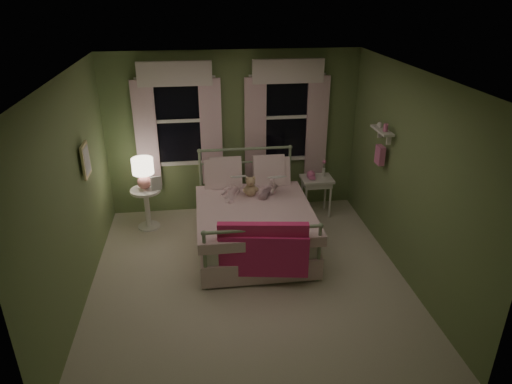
{
  "coord_description": "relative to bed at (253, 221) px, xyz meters",
  "views": [
    {
      "loc": [
        -0.54,
        -4.91,
        3.48
      ],
      "look_at": [
        0.16,
        0.47,
        1.0
      ],
      "focal_mm": 32.0,
      "sensor_mm": 36.0,
      "label": 1
    }
  ],
  "objects": [
    {
      "name": "nightstand_left",
      "position": [
        -1.55,
        0.72,
        0.03
      ],
      "size": [
        0.46,
        0.46,
        0.65
      ],
      "color": "white",
      "rests_on": "ground"
    },
    {
      "name": "framed_picture",
      "position": [
        -2.11,
        -0.22,
        1.12
      ],
      "size": [
        0.03,
        0.32,
        0.42
      ],
      "color": "beige",
      "rests_on": "room_shell"
    },
    {
      "name": "nightstand_right",
      "position": [
        1.14,
        0.83,
        0.17
      ],
      "size": [
        0.5,
        0.4,
        0.64
      ],
      "color": "white",
      "rests_on": "ground"
    },
    {
      "name": "table_lamp",
      "position": [
        -1.55,
        0.72,
        0.57
      ],
      "size": [
        0.32,
        0.32,
        0.48
      ],
      "color": "#DA8381",
      "rests_on": "nightstand_left"
    },
    {
      "name": "teddy_bear",
      "position": [
        0.0,
        0.26,
        0.41
      ],
      "size": [
        0.23,
        0.19,
        0.31
      ],
      "color": "tan",
      "rests_on": "bed"
    },
    {
      "name": "book_right",
      "position": [
        0.28,
        0.17,
        0.54
      ],
      "size": [
        0.22,
        0.15,
        0.26
      ],
      "primitive_type": "imported",
      "rotation": [
        1.22,
        0.0,
        0.22
      ],
      "color": "beige",
      "rests_on": "child_right"
    },
    {
      "name": "book_nightstand",
      "position": [
        -1.45,
        0.64,
        0.27
      ],
      "size": [
        0.22,
        0.26,
        0.02
      ],
      "primitive_type": "imported",
      "rotation": [
        0.0,
        0.0,
        0.28
      ],
      "color": "beige",
      "rests_on": "nightstand_left"
    },
    {
      "name": "book_left",
      "position": [
        -0.28,
        0.17,
        0.58
      ],
      "size": [
        0.21,
        0.13,
        0.26
      ],
      "primitive_type": "imported",
      "rotation": [
        1.22,
        0.0,
        0.06
      ],
      "color": "beige",
      "rests_on": "child_left"
    },
    {
      "name": "wall_shelf",
      "position": [
        1.74,
        -0.12,
        1.14
      ],
      "size": [
        0.15,
        0.5,
        0.6
      ],
      "color": "white",
      "rests_on": "room_shell"
    },
    {
      "name": "window_left",
      "position": [
        -1.01,
        1.21,
        1.24
      ],
      "size": [
        1.34,
        0.13,
        1.96
      ],
      "color": "black",
      "rests_on": "room_shell"
    },
    {
      "name": "bud_vase",
      "position": [
        1.26,
        0.88,
        0.41
      ],
      "size": [
        0.06,
        0.06,
        0.28
      ],
      "color": "white",
      "rests_on": "nightstand_right"
    },
    {
      "name": "child_left",
      "position": [
        -0.28,
        0.42,
        0.59
      ],
      "size": [
        0.32,
        0.23,
        0.82
      ],
      "primitive_type": "imported",
      "rotation": [
        0.0,
        0.0,
        3.01
      ],
      "color": "#F7D1DD",
      "rests_on": "bed"
    },
    {
      "name": "pink_toy",
      "position": [
        1.04,
        0.82,
        0.32
      ],
      "size": [
        0.14,
        0.19,
        0.14
      ],
      "color": "pink",
      "rests_on": "nightstand_right"
    },
    {
      "name": "room_shell",
      "position": [
        -0.16,
        -0.82,
        0.92
      ],
      "size": [
        4.2,
        4.2,
        4.2
      ],
      "color": "beige",
      "rests_on": "ground"
    },
    {
      "name": "window_right",
      "position": [
        0.69,
        1.21,
        1.24
      ],
      "size": [
        1.34,
        0.13,
        1.96
      ],
      "color": "black",
      "rests_on": "room_shell"
    },
    {
      "name": "pink_throw",
      "position": [
        0.0,
        -1.03,
        0.23
      ],
      "size": [
        1.1,
        0.3,
        0.71
      ],
      "color": "#E92D70",
      "rests_on": "bed"
    },
    {
      "name": "child_right",
      "position": [
        0.28,
        0.42,
        0.57
      ],
      "size": [
        0.46,
        0.42,
        0.76
      ],
      "primitive_type": "imported",
      "rotation": [
        0.0,
        0.0,
        2.71
      ],
      "color": "#F7D1DD",
      "rests_on": "bed"
    },
    {
      "name": "bed",
      "position": [
        0.0,
        0.0,
        0.0
      ],
      "size": [
        1.58,
        2.04,
        1.18
      ],
      "color": "white",
      "rests_on": "ground"
    }
  ]
}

